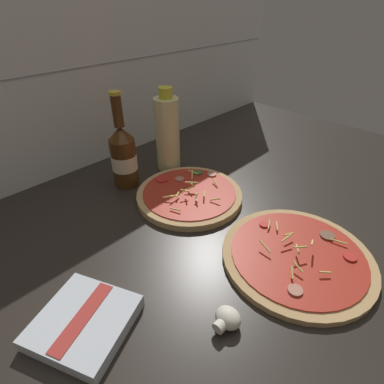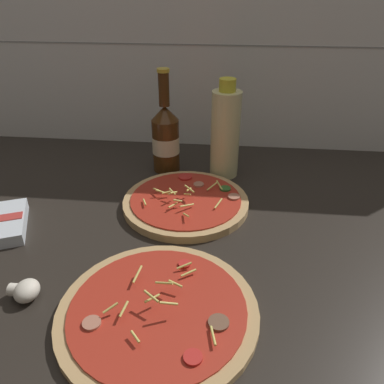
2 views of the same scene
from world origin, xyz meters
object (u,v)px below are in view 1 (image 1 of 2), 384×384
pizza_near (297,256)px  mushroom_left (227,319)px  pizza_far (189,194)px  beer_bottle (123,155)px  oil_bottle (168,133)px  dish_towel (84,322)px

pizza_near → mushroom_left: size_ratio=6.41×
pizza_near → pizza_far: pizza_near is taller
beer_bottle → mushroom_left: bearing=-107.0°
pizza_near → oil_bottle: bearing=80.1°
beer_bottle → mushroom_left: beer_bottle is taller
pizza_near → oil_bottle: size_ratio=1.25×
dish_towel → pizza_near: bearing=-25.1°
pizza_near → beer_bottle: beer_bottle is taller
pizza_near → mushroom_left: pizza_near is taller
dish_towel → beer_bottle: bearing=45.4°
beer_bottle → pizza_near: bearing=-82.2°
beer_bottle → dish_towel: beer_bottle is taller
oil_bottle → mushroom_left: oil_bottle is taller
oil_bottle → dish_towel: (-44.26, -29.03, -9.53)cm
mushroom_left → dish_towel: 22.25cm
pizza_far → dish_towel: 39.00cm
pizza_near → oil_bottle: oil_bottle is taller
pizza_near → mushroom_left: 20.60cm
beer_bottle → pizza_far: bearing=-67.8°
beer_bottle → oil_bottle: beer_bottle is taller
pizza_near → oil_bottle: (8.02, 45.98, 9.99)cm
beer_bottle → dish_towel: size_ratio=1.39×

